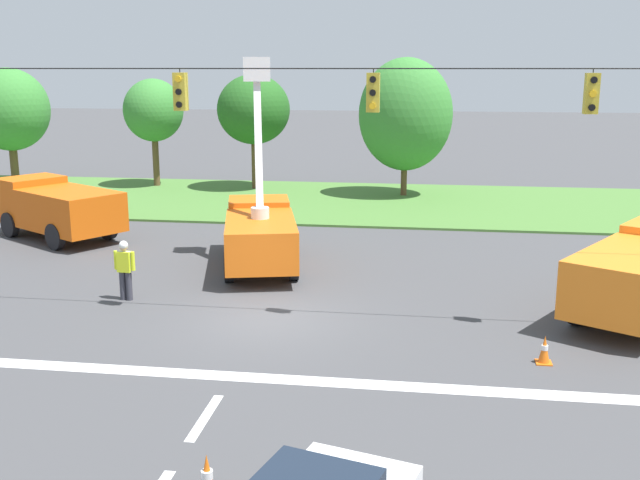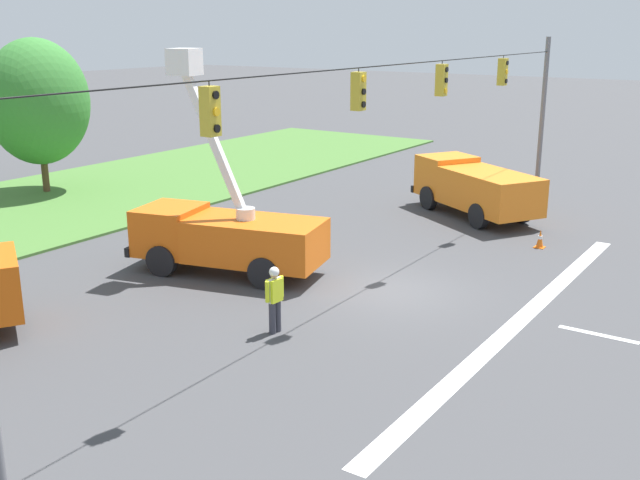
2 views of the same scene
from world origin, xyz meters
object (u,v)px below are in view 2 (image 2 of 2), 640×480
Objects in this scene: utility_truck_support_near at (474,186)px; road_worker at (275,296)px; utility_truck_bucket_lift at (225,232)px; tree_east at (38,102)px; traffic_cone_foreground_right at (540,239)px.

utility_truck_support_near reaches higher than road_worker.
utility_truck_support_near is at bearing 2.34° from road_worker.
utility_truck_bucket_lift is 5.25m from road_worker.
road_worker is (-3.05, -4.25, -0.35)m from utility_truck_bucket_lift.
utility_truck_support_near is (7.07, -18.50, -3.03)m from tree_east.
traffic_cone_foreground_right is at bearing -41.94° from utility_truck_bucket_lift.
tree_east is 15.73m from utility_truck_bucket_lift.
utility_truck_support_near is 4.99m from traffic_cone_foreground_right.
utility_truck_bucket_lift is (-4.33, -14.84, -2.92)m from tree_east.
utility_truck_bucket_lift is at bearing -106.28° from tree_east.
tree_east is 1.03× the size of utility_truck_bucket_lift.
road_worker is at bearing 164.18° from traffic_cone_foreground_right.
traffic_cone_foreground_right is at bearing -128.95° from utility_truck_support_near.
utility_truck_bucket_lift is at bearing 54.34° from road_worker.
road_worker reaches higher than traffic_cone_foreground_right.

